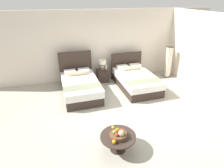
# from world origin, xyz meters

# --- Properties ---
(ground_plane) EXTENTS (10.22, 9.41, 0.02)m
(ground_plane) POSITION_xyz_m (0.00, 0.00, -0.01)
(ground_plane) COLOR #A5A091
(wall_back) EXTENTS (10.22, 0.12, 2.87)m
(wall_back) POSITION_xyz_m (0.00, 2.90, 1.44)
(wall_back) COLOR beige
(wall_back) RESTS_ON ground
(wall_side_right) EXTENTS (0.12, 5.01, 2.87)m
(wall_side_right) POSITION_xyz_m (3.31, 0.40, 1.44)
(wall_side_right) COLOR beige
(wall_side_right) RESTS_ON ground
(bed_near_window) EXTENTS (1.37, 2.24, 1.36)m
(bed_near_window) POSITION_xyz_m (-1.10, 1.52, 0.32)
(bed_near_window) COLOR #32251F
(bed_near_window) RESTS_ON ground
(bed_near_corner) EXTENTS (1.43, 2.27, 1.15)m
(bed_near_corner) POSITION_xyz_m (1.09, 1.51, 0.31)
(bed_near_corner) COLOR #32251F
(bed_near_corner) RESTS_ON ground
(nightstand) EXTENTS (0.47, 0.43, 0.54)m
(nightstand) POSITION_xyz_m (-0.04, 2.40, 0.27)
(nightstand) COLOR #32251F
(nightstand) RESTS_ON ground
(table_lamp) EXTENTS (0.31, 0.31, 0.41)m
(table_lamp) POSITION_xyz_m (-0.04, 2.42, 0.81)
(table_lamp) COLOR tan
(table_lamp) RESTS_ON nightstand
(vase) EXTENTS (0.08, 0.08, 0.19)m
(vase) POSITION_xyz_m (0.10, 2.36, 0.64)
(vase) COLOR silver
(vase) RESTS_ON nightstand
(coffee_table) EXTENTS (0.84, 0.84, 0.41)m
(coffee_table) POSITION_xyz_m (-0.57, -1.57, 0.32)
(coffee_table) COLOR #32251F
(coffee_table) RESTS_ON ground
(fruit_bowl) EXTENTS (0.41, 0.41, 0.22)m
(fruit_bowl) POSITION_xyz_m (-0.57, -1.61, 0.48)
(fruit_bowl) COLOR brown
(fruit_bowl) RESTS_ON coffee_table
(loose_apple) EXTENTS (0.08, 0.08, 0.08)m
(loose_apple) POSITION_xyz_m (-0.61, -1.30, 0.45)
(loose_apple) COLOR gold
(loose_apple) RESTS_ON coffee_table
(loose_orange) EXTENTS (0.09, 0.09, 0.09)m
(loose_orange) POSITION_xyz_m (-0.72, -1.79, 0.45)
(loose_orange) COLOR orange
(loose_orange) RESTS_ON coffee_table
(floor_lamp_corner) EXTENTS (0.25, 0.25, 1.37)m
(floor_lamp_corner) POSITION_xyz_m (2.87, 2.15, 0.69)
(floor_lamp_corner) COLOR #352E20
(floor_lamp_corner) RESTS_ON ground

